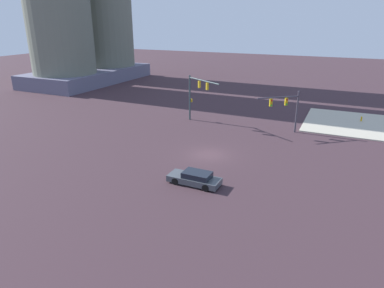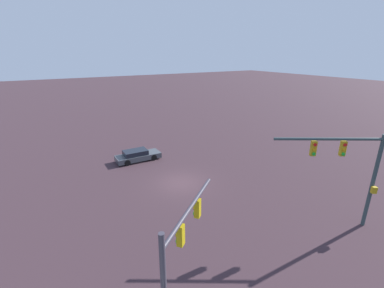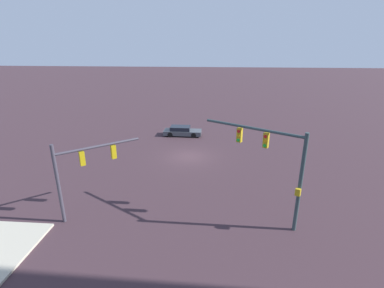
% 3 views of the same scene
% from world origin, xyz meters
% --- Properties ---
extents(ground_plane, '(228.18, 228.18, 0.00)m').
position_xyz_m(ground_plane, '(0.00, 0.00, 0.00)').
color(ground_plane, '#3B282F').
extents(sidewalk_corner, '(13.21, 13.64, 0.15)m').
position_xyz_m(sidewalk_corner, '(19.16, -14.54, 0.07)').
color(sidewalk_corner, '#B8B09A').
rests_on(sidewalk_corner, ground).
extents(traffic_signal_near_corner, '(3.70, 4.53, 5.44)m').
position_xyz_m(traffic_signal_near_corner, '(11.10, -6.09, 3.66)').
color(traffic_signal_near_corner, '#3C3844').
rests_on(traffic_signal_near_corner, ground).
extents(traffic_signal_opposite_side, '(3.96, 5.86, 6.46)m').
position_xyz_m(traffic_signal_opposite_side, '(10.92, 6.35, 4.51)').
color(traffic_signal_opposite_side, '#324345').
rests_on(traffic_signal_opposite_side, ground).
extents(sedan_car_approaching, '(1.93, 4.78, 1.21)m').
position_xyz_m(sedan_car_approaching, '(-7.05, -1.52, 0.58)').
color(sedan_car_approaching, '#43484E').
rests_on(sedan_car_approaching, ground).
extents(fire_hydrant_on_curb, '(0.33, 0.22, 0.71)m').
position_xyz_m(fire_hydrant_on_curb, '(20.75, -15.17, 0.49)').
color(fire_hydrant_on_curb, gold).
rests_on(fire_hydrant_on_curb, sidewalk_corner).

